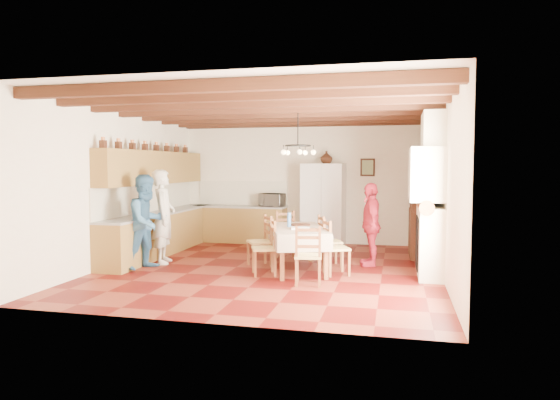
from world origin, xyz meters
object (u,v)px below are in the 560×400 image
object	(u,v)px
person_man	(164,216)
refrigerator	(324,205)
chair_right_far	(330,241)
person_woman_red	(371,224)
chair_left_far	(259,241)
chair_end_far	(288,235)
chair_right_near	(336,247)
microwave	(272,200)
chair_left_near	(264,247)
dining_table	(298,232)
hutch	(422,204)
person_woman_blue	(147,222)
chair_end_near	(308,255)

from	to	relation	value
person_man	refrigerator	bearing A→B (deg)	-60.50
chair_right_far	person_woman_red	xyz separation A→B (m)	(0.74, 0.22, 0.31)
chair_left_far	chair_end_far	xyz separation A→B (m)	(0.37, 0.84, 0.00)
refrigerator	chair_right_near	distance (m)	3.25
chair_right_near	person_woman_red	world-z (taller)	person_woman_red
person_man	microwave	world-z (taller)	person_man
chair_left_near	chair_right_far	bearing A→B (deg)	114.25
dining_table	chair_end_far	world-z (taller)	chair_end_far
dining_table	hutch	bearing A→B (deg)	41.02
person_man	microwave	size ratio (longest dim) A/B	3.19
hutch	person_man	xyz separation A→B (m)	(-4.92, -1.89, -0.19)
dining_table	person_woman_blue	bearing A→B (deg)	-169.94
refrigerator	chair_left_far	world-z (taller)	refrigerator
person_woman_red	chair_left_near	bearing A→B (deg)	-64.20
hutch	chair_right_far	bearing A→B (deg)	-141.17
person_woman_blue	person_woman_red	xyz separation A→B (m)	(3.98, 1.22, -0.08)
hutch	chair_left_far	bearing A→B (deg)	-150.65
chair_right_near	microwave	world-z (taller)	microwave
dining_table	chair_left_near	world-z (taller)	chair_left_near
chair_right_far	chair_left_far	bearing A→B (deg)	81.34
chair_right_far	microwave	distance (m)	3.04
dining_table	chair_left_far	bearing A→B (deg)	165.60
chair_end_near	chair_end_far	size ratio (longest dim) A/B	1.00
person_man	person_woman_red	bearing A→B (deg)	-97.47
dining_table	person_woman_red	bearing A→B (deg)	30.30
refrigerator	chair_end_far	world-z (taller)	refrigerator
dining_table	chair_right_near	xyz separation A→B (m)	(0.73, -0.20, -0.22)
chair_end_far	chair_left_far	bearing A→B (deg)	-144.61
chair_left_far	chair_right_near	xyz separation A→B (m)	(1.50, -0.40, 0.00)
dining_table	microwave	world-z (taller)	microwave
person_man	person_woman_blue	world-z (taller)	person_man
person_man	chair_right_near	bearing A→B (deg)	-111.70
chair_left_near	person_woman_red	size ratio (longest dim) A/B	0.61
chair_right_far	person_woman_red	size ratio (longest dim) A/B	0.61
person_man	person_woman_blue	bearing A→B (deg)	157.76
person_woman_blue	chair_right_near	bearing A→B (deg)	-63.56
refrigerator	person_woman_red	distance (m)	2.52
chair_right_near	person_woman_blue	xyz separation A→B (m)	(-3.44, -0.28, 0.39)
hutch	chair_left_far	xyz separation A→B (m)	(-3.02, -1.76, -0.62)
person_woman_red	person_woman_blue	bearing A→B (deg)	-82.48
refrigerator	person_woman_blue	bearing A→B (deg)	-125.95
person_woman_blue	dining_table	bearing A→B (deg)	-58.15
chair_left_far	person_man	xyz separation A→B (m)	(-1.89, -0.13, 0.43)
chair_left_far	microwave	bearing A→B (deg)	155.99
dining_table	chair_left_near	xyz separation A→B (m)	(-0.49, -0.51, -0.22)
chair_right_far	chair_end_near	xyz separation A→B (m)	(-0.14, -1.56, 0.00)
chair_left_near	chair_left_far	size ratio (longest dim) A/B	1.00
hutch	microwave	size ratio (longest dim) A/B	3.84
person_woman_red	chair_right_near	bearing A→B (deg)	-39.22
dining_table	chair_right_near	bearing A→B (deg)	-15.57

